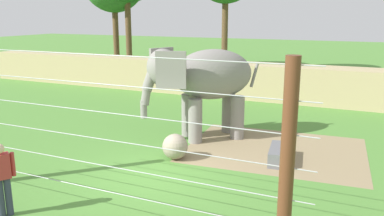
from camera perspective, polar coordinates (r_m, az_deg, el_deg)
The scene contains 8 objects.
ground_plane at distance 11.17m, azimuth -5.48°, elevation -9.62°, with size 120.00×120.00×0.00m, color #518938.
dirt_patch at distance 13.38m, azimuth 11.87°, elevation -5.87°, with size 5.65×4.42×0.01m, color #937F5B.
embankment_wall at distance 21.10m, azimuth 9.71°, elevation 3.82°, with size 36.00×1.80×1.81m, color tan.
elephant at distance 13.86m, azimuth 1.72°, elevation 4.21°, with size 3.74×3.52×3.23m.
enrichment_ball at distance 12.19m, azimuth -2.45°, elevation -5.57°, with size 0.79×0.79×0.79m, color gray.
cable_fence at distance 8.56m, azimuth -14.14°, elevation -3.90°, with size 9.09×0.25×3.72m.
zookeeper at distance 9.63m, azimuth -25.65°, elevation -8.89°, with size 0.38×0.56×1.67m.
feed_trough at distance 12.32m, azimuth 12.29°, elevation -6.54°, with size 0.68×1.45×0.44m.
Camera 1 is at (5.14, -8.90, 4.37)m, focal length 37.06 mm.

